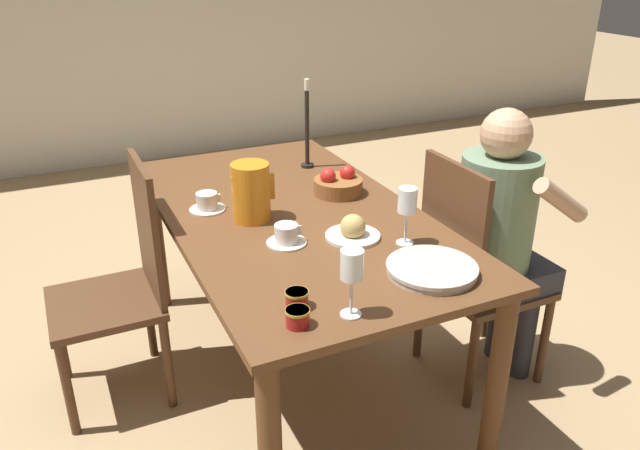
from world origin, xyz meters
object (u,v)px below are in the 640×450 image
Objects in this scene: jam_jar_amber at (297,298)px; candlestick_tall at (307,132)px; red_pitcher at (251,192)px; jam_jar_red at (298,317)px; person_seated at (501,228)px; teacup_across at (207,203)px; wine_glass_juice at (352,268)px; teacup_near_person at (286,236)px; serving_tray at (432,269)px; chair_opposite at (123,281)px; bread_plate at (353,230)px; wine_glass_water at (407,203)px; chair_person_side at (471,271)px; fruit_bowl at (338,184)px.

candlestick_tall is at bearing 64.72° from jam_jar_amber.
red_pitcher is 3.20× the size of jam_jar_red.
person_seated is 1.16m from teacup_across.
wine_glass_juice is at bearing -87.53° from red_pitcher.
red_pitcher is at bearing 80.33° from jam_jar_red.
teacup_near_person is at bearing 71.26° from jam_jar_red.
candlestick_tall is at bearing 46.99° from red_pitcher.
serving_tray is at bearing -59.50° from red_pitcher.
candlestick_tall is (0.40, 1.21, 0.02)m from wine_glass_juice.
jam_jar_amber is (0.39, -0.83, 0.28)m from chair_opposite.
wine_glass_juice is 1.27m from candlestick_tall.
candlestick_tall is at bearing 78.00° from bread_plate.
chair_opposite is 1.14m from wine_glass_juice.
wine_glass_water is (0.41, -0.42, 0.04)m from red_pitcher.
chair_opposite reaches higher than wine_glass_water.
candlestick_tall is at bearing -73.24° from chair_opposite.
jam_jar_red is (-0.54, -0.31, -0.12)m from wine_glass_water.
teacup_near_person is at bearing 155.04° from wine_glass_water.
person_seated is 0.97m from candlestick_tall.
serving_tray is 1.48× the size of bread_plate.
wine_glass_juice is at bearing -118.25° from bread_plate.
chair_person_side reaches higher than wine_glass_water.
teacup_near_person is 0.35× the size of candlestick_tall.
wine_glass_water reaches higher than jam_jar_red.
jam_jar_red is (-0.16, -0.48, -0.00)m from teacup_near_person.
jam_jar_red is at bearing -108.74° from teacup_near_person.
wine_glass_water is 0.50m from wine_glass_juice.
person_seated is at bearing -21.24° from red_pitcher.
person_seated is 16.96× the size of jam_jar_amber.
chair_person_side reaches higher than bread_plate.
person_seated reaches higher than red_pitcher.
bread_plate is 0.58m from jam_jar_red.
red_pitcher is 3.20× the size of jam_jar_amber.
chair_person_side and red_pitcher have the same top height.
candlestick_tall is at bearing 71.64° from wine_glass_juice.
jam_jar_amber is (-0.90, -0.32, 0.28)m from chair_person_side.
teacup_across is 0.72× the size of bread_plate.
red_pitcher is 0.54× the size of candlestick_tall.
fruit_bowl is at bearing 90.02° from wine_glass_water.
bread_plate is at bearing -91.83° from chair_person_side.
bread_plate is (0.23, -0.05, -0.00)m from teacup_near_person.
teacup_near_person is (-0.86, 0.11, 0.10)m from person_seated.
fruit_bowl reaches higher than teacup_across.
jam_jar_red is at bearing -99.67° from red_pitcher.
wine_glass_juice is at bearing -5.30° from jam_jar_red.
serving_tray is (-0.43, -0.32, 0.27)m from chair_person_side.
red_pitcher is (0.48, -0.19, 0.36)m from chair_opposite.
teacup_across is at bearing 122.32° from serving_tray.
bread_plate is (0.40, -0.46, -0.00)m from teacup_across.
wine_glass_juice is at bearing -151.28° from chair_opposite.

